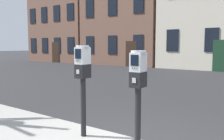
% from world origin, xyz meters
% --- Properties ---
extents(parking_meter_near_kerb, '(0.22, 0.26, 1.55)m').
position_xyz_m(parking_meter_near_kerb, '(-0.81, -0.23, 1.21)').
color(parking_meter_near_kerb, black).
rests_on(parking_meter_near_kerb, sidewalk_slab).
extents(parking_meter_twin_adjacent, '(0.22, 0.26, 1.47)m').
position_xyz_m(parking_meter_twin_adjacent, '(0.24, -0.23, 1.15)').
color(parking_meter_twin_adjacent, black).
rests_on(parking_meter_twin_adjacent, sidewalk_slab).
extents(townhouse_grey_stucco, '(7.72, 6.64, 9.68)m').
position_xyz_m(townhouse_grey_stucco, '(-17.89, 17.06, 4.84)').
color(townhouse_grey_stucco, brown).
rests_on(townhouse_grey_stucco, ground_plane).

